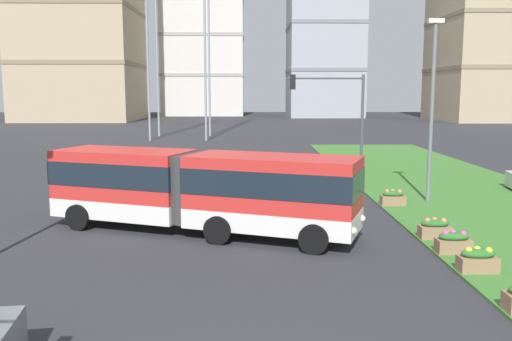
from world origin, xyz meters
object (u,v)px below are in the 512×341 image
at_px(flower_planter_2, 478,260).
at_px(apartment_tower_centre, 325,5).
at_px(car_white_van, 136,175).
at_px(flower_planter_4, 435,229).
at_px(apartment_tower_eastcentre, 488,20).
at_px(apartment_tower_westcentre, 203,19).
at_px(articulated_bus, 200,189).
at_px(flower_planter_3, 454,242).
at_px(streetlight_median, 432,103).
at_px(traffic_light_far_right, 338,110).
at_px(flower_planter_5, 393,198).

bearing_deg(flower_planter_2, apartment_tower_centre, 84.72).
xyz_separation_m(car_white_van, flower_planter_4, (12.75, -10.65, -0.33)).
distance_m(flower_planter_4, apartment_tower_eastcentre, 88.62).
bearing_deg(flower_planter_2, flower_planter_4, 90.00).
xyz_separation_m(apartment_tower_westcentre, apartment_tower_centre, (25.32, -7.97, 1.91)).
xyz_separation_m(articulated_bus, car_white_van, (-4.33, 9.43, -0.90)).
bearing_deg(flower_planter_3, streetlight_median, 77.07).
bearing_deg(apartment_tower_westcentre, traffic_light_far_right, -81.03).
bearing_deg(flower_planter_5, streetlight_median, 25.01).
bearing_deg(articulated_bus, apartment_tower_westcentre, 94.41).
bearing_deg(car_white_van, apartment_tower_westcentre, 92.17).
height_order(car_white_van, flower_planter_2, car_white_van).
xyz_separation_m(flower_planter_3, flower_planter_5, (0.00, 7.39, 0.00)).
bearing_deg(traffic_light_far_right, flower_planter_2, -83.11).
bearing_deg(flower_planter_4, apartment_tower_eastcentre, 65.68).
bearing_deg(apartment_tower_eastcentre, flower_planter_2, -113.38).
bearing_deg(flower_planter_3, apartment_tower_centre, 84.62).
bearing_deg(apartment_tower_eastcentre, apartment_tower_westcentre, 155.79).
relative_size(flower_planter_2, apartment_tower_centre, 0.02).
bearing_deg(apartment_tower_centre, flower_planter_3, -95.38).
relative_size(flower_planter_5, apartment_tower_westcentre, 0.03).
relative_size(traffic_light_far_right, streetlight_median, 0.72).
relative_size(flower_planter_3, apartment_tower_westcentre, 0.03).
height_order(flower_planter_4, apartment_tower_eastcentre, apartment_tower_eastcentre).
bearing_deg(traffic_light_far_right, car_white_van, -178.72).
xyz_separation_m(car_white_van, flower_planter_5, (12.75, -5.02, -0.33)).
relative_size(flower_planter_4, apartment_tower_westcentre, 0.03).
bearing_deg(flower_planter_2, streetlight_median, 79.38).
distance_m(articulated_bus, car_white_van, 10.42).
height_order(articulated_bus, flower_planter_2, articulated_bus).
bearing_deg(flower_planter_4, car_white_van, 140.14).
xyz_separation_m(flower_planter_4, apartment_tower_westcentre, (-16.23, 102.63, 20.21)).
xyz_separation_m(streetlight_median, apartment_tower_centre, (7.19, 88.15, 17.85)).
bearing_deg(apartment_tower_centre, streetlight_median, -94.66).
distance_m(flower_planter_3, traffic_light_far_right, 13.34).
relative_size(flower_planter_2, flower_planter_5, 1.00).
relative_size(flower_planter_5, apartment_tower_eastcentre, 0.03).
relative_size(flower_planter_2, streetlight_median, 0.13).
height_order(articulated_bus, flower_planter_3, articulated_bus).
bearing_deg(flower_planter_5, traffic_light_far_right, 108.42).
xyz_separation_m(flower_planter_4, apartment_tower_centre, (9.09, 94.66, 22.12)).
relative_size(articulated_bus, apartment_tower_eastcentre, 0.34).
relative_size(streetlight_median, apartment_tower_westcentre, 0.21).
bearing_deg(flower_planter_4, apartment_tower_centre, 84.52).
distance_m(flower_planter_3, flower_planter_4, 1.77).
xyz_separation_m(flower_planter_3, apartment_tower_centre, (9.09, 96.43, 22.12)).
height_order(articulated_bus, flower_planter_4, articulated_bus).
bearing_deg(streetlight_median, apartment_tower_eastcentre, 65.00).
relative_size(car_white_van, flower_planter_2, 4.01).
bearing_deg(flower_planter_2, car_white_van, 131.80).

